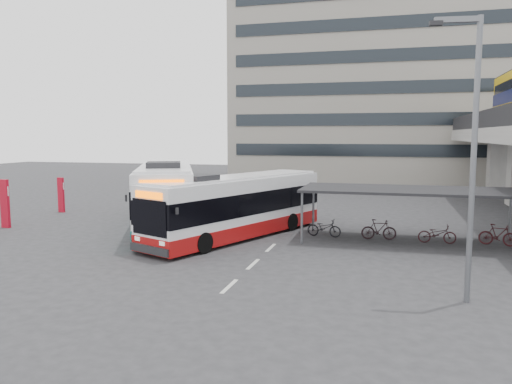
% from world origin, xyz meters
% --- Properties ---
extents(ground, '(120.00, 120.00, 0.00)m').
position_xyz_m(ground, '(0.00, 0.00, 0.00)').
color(ground, '#28282B').
rests_on(ground, ground).
extents(bike_shelter, '(10.00, 4.00, 2.54)m').
position_xyz_m(bike_shelter, '(8.45, 3.00, 1.64)').
color(bike_shelter, '#595B60').
rests_on(bike_shelter, ground).
extents(office_block, '(30.00, 15.00, 25.00)m').
position_xyz_m(office_block, '(6.00, 36.00, 12.50)').
color(office_block, gray).
rests_on(office_block, ground).
extents(road_markings, '(0.15, 7.60, 0.01)m').
position_xyz_m(road_markings, '(2.50, -3.00, 0.01)').
color(road_markings, beige).
rests_on(road_markings, ground).
extents(bus_main, '(6.61, 11.18, 3.29)m').
position_xyz_m(bus_main, '(0.35, 1.88, 1.53)').
color(bus_main, white).
rests_on(bus_main, ground).
extents(bus_teal, '(7.65, 12.74, 3.76)m').
position_xyz_m(bus_teal, '(-4.34, 3.66, 1.75)').
color(bus_teal, white).
rests_on(bus_teal, ground).
extents(pedestrian, '(0.56, 0.75, 1.87)m').
position_xyz_m(pedestrian, '(-4.08, 0.52, 0.94)').
color(pedestrian, black).
rests_on(pedestrian, ground).
extents(lamp_post, '(1.49, 0.34, 8.47)m').
position_xyz_m(lamp_post, '(9.87, -5.63, 4.83)').
color(lamp_post, '#595B60').
rests_on(lamp_post, ground).
extents(sign_totem_mid, '(0.58, 0.23, 2.67)m').
position_xyz_m(sign_totem_mid, '(-12.71, 1.01, 1.38)').
color(sign_totem_mid, '#AA0A1D').
rests_on(sign_totem_mid, ground).
extents(sign_totem_north, '(0.50, 0.22, 2.30)m').
position_xyz_m(sign_totem_north, '(-13.28, 6.60, 1.19)').
color(sign_totem_north, '#AA0A1D').
rests_on(sign_totem_north, ground).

